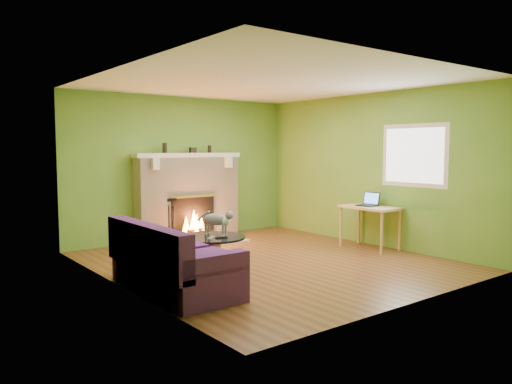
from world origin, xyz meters
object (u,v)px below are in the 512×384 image
at_px(coffee_table, 213,252).
at_px(desk, 370,211).
at_px(sofa, 171,264).
at_px(cat, 216,222).

relative_size(coffee_table, desk, 0.92).
relative_size(sofa, cat, 3.25).
xyz_separation_m(sofa, desk, (3.81, 0.22, 0.30)).
bearing_deg(desk, sofa, -176.68).
height_order(desk, cat, cat).
height_order(sofa, coffee_table, sofa).
distance_m(coffee_table, desk, 2.98).
bearing_deg(coffee_table, sofa, -153.53).
relative_size(sofa, desk, 1.90).
height_order(coffee_table, cat, cat).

